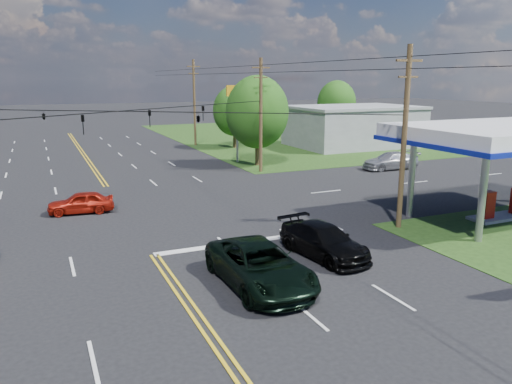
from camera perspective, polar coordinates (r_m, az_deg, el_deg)
name	(u,v)px	position (r m, az deg, el deg)	size (l,w,h in m)	color
ground	(124,213)	(30.78, -14.80, -2.31)	(280.00, 280.00, 0.00)	black
grass_ne	(334,134)	(73.41, 8.87, 6.57)	(46.00, 48.00, 0.03)	#1C3A12
stop_bar	(255,241)	(24.69, -0.13, -5.62)	(10.00, 0.50, 0.02)	silver
retail_ne	(353,127)	(60.50, 11.06, 7.27)	(14.00, 10.00, 4.40)	gray
gas_canopy	(510,136)	(30.97, 27.06, 5.69)	(12.20, 8.20, 5.35)	white
pole_se	(404,136)	(27.01, 16.59, 6.14)	(1.60, 0.28, 9.50)	#46361E
pole_ne	(261,114)	(42.30, 0.55, 8.90)	(1.60, 0.28, 9.50)	#46361E
pole_right_far	(194,102)	(60.08, -7.06, 10.21)	(1.60, 0.28, 10.00)	#46361E
span_wire_signals	(118,111)	(29.83, -15.47, 8.88)	(26.00, 18.00, 1.13)	black
power_lines	(121,63)	(27.81, -15.15, 14.02)	(26.04, 100.00, 0.64)	black
tree_right_a	(257,112)	(45.44, 0.14, 9.11)	(5.70, 5.70, 8.18)	#46361E
tree_right_b	(234,111)	(57.50, -2.47, 9.23)	(4.94, 4.94, 7.09)	#46361E
tree_far_r	(337,103)	(70.85, 9.19, 10.02)	(5.32, 5.32, 7.63)	#46361E
pickup_dkgreen	(260,266)	(19.31, 0.45, -8.42)	(2.71, 5.88, 1.63)	black
suv_black	(324,241)	(22.64, 7.74, -5.54)	(2.02, 4.98, 1.44)	black
sedan_red	(81,202)	(31.35, -19.39, -1.13)	(1.52, 3.78, 1.29)	#9D170B
sedan_far	(390,161)	(45.57, 15.11, 3.47)	(2.10, 5.17, 1.50)	#A9A9AD
polesign_ne	(237,103)	(47.21, -2.18, 10.13)	(2.03, 0.39, 7.32)	#A5A5AA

